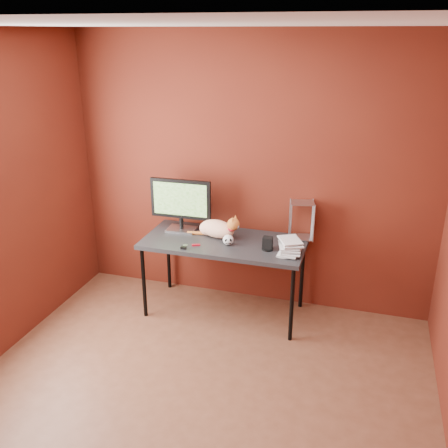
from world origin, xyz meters
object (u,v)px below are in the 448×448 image
(book_stack, at_px, (284,177))
(monitor, at_px, (181,203))
(speaker, at_px, (268,244))
(desk, at_px, (224,245))
(skull_mug, at_px, (228,240))
(cat, at_px, (217,229))

(book_stack, bearing_deg, monitor, 167.14)
(speaker, bearing_deg, desk, 165.89)
(skull_mug, bearing_deg, speaker, -18.10)
(monitor, distance_m, cat, 0.44)
(monitor, bearing_deg, book_stack, -14.31)
(cat, xyz_separation_m, book_stack, (0.63, -0.17, 0.60))
(cat, relative_size, speaker, 4.40)
(skull_mug, xyz_separation_m, book_stack, (0.49, -0.03, 0.64))
(monitor, distance_m, speaker, 0.95)
(book_stack, bearing_deg, skull_mug, 176.95)
(desk, bearing_deg, skull_mug, -53.65)
(monitor, height_order, skull_mug, monitor)
(monitor, bearing_deg, speaker, -14.51)
(monitor, relative_size, skull_mug, 5.70)
(desk, distance_m, skull_mug, 0.15)
(skull_mug, distance_m, speaker, 0.36)
(cat, height_order, skull_mug, cat)
(cat, bearing_deg, desk, -19.93)
(monitor, bearing_deg, cat, -10.46)
(cat, xyz_separation_m, skull_mug, (0.15, -0.15, -0.04))
(desk, height_order, speaker, speaker)
(book_stack, bearing_deg, desk, 168.53)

